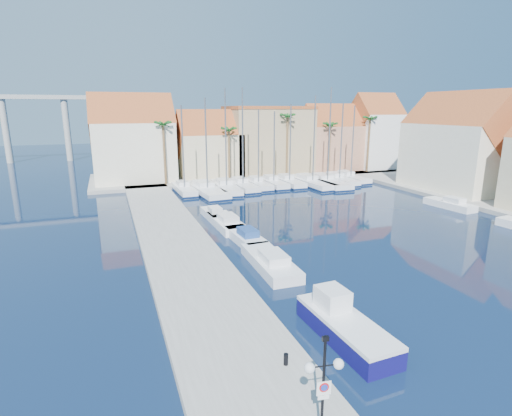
# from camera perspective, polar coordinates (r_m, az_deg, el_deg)

# --- Properties ---
(ground) EXTENTS (260.00, 260.00, 0.00)m
(ground) POSITION_cam_1_polar(r_m,az_deg,el_deg) (25.84, 15.34, -13.15)
(ground) COLOR black
(ground) RESTS_ON ground
(quay_west) EXTENTS (6.00, 77.00, 0.50)m
(quay_west) POSITION_cam_1_polar(r_m,az_deg,el_deg) (34.22, -10.98, -5.58)
(quay_west) COLOR gray
(quay_west) RESTS_ON ground
(shore_north) EXTENTS (54.00, 16.00, 0.50)m
(shore_north) POSITION_cam_1_polar(r_m,az_deg,el_deg) (71.50, -0.57, 4.90)
(shore_north) COLOR gray
(shore_north) RESTS_ON ground
(lamp_post) EXTENTS (1.36, 0.51, 4.02)m
(lamp_post) POSITION_cam_1_polar(r_m,az_deg,el_deg) (14.34, 9.68, -22.26)
(lamp_post) COLOR black
(lamp_post) RESTS_ON quay_west
(bollard) EXTENTS (0.21, 0.21, 0.53)m
(bollard) POSITION_cam_1_polar(r_m,az_deg,el_deg) (18.98, 4.29, -20.75)
(bollard) COLOR black
(bollard) RESTS_ON quay_west
(fishing_boat) EXTENTS (2.42, 6.55, 2.26)m
(fishing_boat) POSITION_cam_1_polar(r_m,az_deg,el_deg) (21.92, 12.38, -15.93)
(fishing_boat) COLOR #120E54
(fishing_boat) RESTS_ON ground
(motorboat_west_0) EXTENTS (2.52, 7.37, 1.40)m
(motorboat_west_0) POSITION_cam_1_polar(r_m,az_deg,el_deg) (30.00, 2.10, -7.65)
(motorboat_west_0) COLOR white
(motorboat_west_0) RESTS_ON ground
(motorboat_west_1) EXTENTS (2.26, 6.12, 1.40)m
(motorboat_west_1) POSITION_cam_1_polar(r_m,az_deg,el_deg) (35.55, -1.48, -4.13)
(motorboat_west_1) COLOR white
(motorboat_west_1) RESTS_ON ground
(motorboat_west_2) EXTENTS (2.39, 7.11, 1.40)m
(motorboat_west_2) POSITION_cam_1_polar(r_m,az_deg,el_deg) (40.20, -4.27, -2.01)
(motorboat_west_2) COLOR white
(motorboat_west_2) RESTS_ON ground
(motorboat_west_3) EXTENTS (1.84, 5.23, 1.40)m
(motorboat_west_3) POSITION_cam_1_polar(r_m,az_deg,el_deg) (43.35, -6.03, -0.86)
(motorboat_west_3) COLOR white
(motorboat_west_3) RESTS_ON ground
(motorboat_east_1) EXTENTS (2.56, 6.30, 1.40)m
(motorboat_east_1) POSITION_cam_1_polar(r_m,az_deg,el_deg) (53.04, 26.00, 0.53)
(motorboat_east_1) COLOR white
(motorboat_east_1) RESTS_ON ground
(sailboat_0) EXTENTS (2.42, 8.21, 12.03)m
(sailboat_0) POSITION_cam_1_polar(r_m,az_deg,el_deg) (56.93, -10.25, 2.69)
(sailboat_0) COLOR white
(sailboat_0) RESTS_ON ground
(sailboat_1) EXTENTS (4.09, 12.14, 12.98)m
(sailboat_1) POSITION_cam_1_polar(r_m,az_deg,el_deg) (56.25, -7.15, 2.62)
(sailboat_1) COLOR white
(sailboat_1) RESTS_ON ground
(sailboat_2) EXTENTS (3.41, 10.49, 14.30)m
(sailboat_2) POSITION_cam_1_polar(r_m,az_deg,el_deg) (57.66, -4.35, 3.00)
(sailboat_2) COLOR white
(sailboat_2) RESTS_ON ground
(sailboat_3) EXTENTS (2.75, 9.23, 14.45)m
(sailboat_3) POSITION_cam_1_polar(r_m,az_deg,el_deg) (58.97, -2.05, 3.31)
(sailboat_3) COLOR white
(sailboat_3) RESTS_ON ground
(sailboat_4) EXTENTS (2.20, 8.18, 11.49)m
(sailboat_4) POSITION_cam_1_polar(r_m,az_deg,el_deg) (59.96, 0.20, 3.47)
(sailboat_4) COLOR white
(sailboat_4) RESTS_ON ground
(sailboat_5) EXTENTS (2.31, 8.42, 11.21)m
(sailboat_5) POSITION_cam_1_polar(r_m,az_deg,el_deg) (61.08, 2.38, 3.64)
(sailboat_5) COLOR white
(sailboat_5) RESTS_ON ground
(sailboat_6) EXTENTS (2.31, 8.61, 12.24)m
(sailboat_6) POSITION_cam_1_polar(r_m,az_deg,el_deg) (62.05, 4.60, 3.79)
(sailboat_6) COLOR white
(sailboat_6) RESTS_ON ground
(sailboat_7) EXTENTS (3.56, 11.56, 13.46)m
(sailboat_7) POSITION_cam_1_polar(r_m,az_deg,el_deg) (62.21, 7.77, 3.70)
(sailboat_7) COLOR white
(sailboat_7) RESTS_ON ground
(sailboat_8) EXTENTS (3.46, 11.86, 14.63)m
(sailboat_8) POSITION_cam_1_polar(r_m,az_deg,el_deg) (62.99, 9.86, 3.76)
(sailboat_8) COLOR white
(sailboat_8) RESTS_ON ground
(sailboat_9) EXTENTS (2.70, 9.18, 12.37)m
(sailboat_9) POSITION_cam_1_polar(r_m,az_deg,el_deg) (65.16, 11.57, 4.03)
(sailboat_9) COLOR white
(sailboat_9) RESTS_ON ground
(sailboat_10) EXTENTS (2.91, 9.01, 12.05)m
(sailboat_10) POSITION_cam_1_polar(r_m,az_deg,el_deg) (67.26, 13.11, 4.25)
(sailboat_10) COLOR white
(sailboat_10) RESTS_ON ground
(building_0) EXTENTS (12.30, 9.00, 13.50)m
(building_0) POSITION_cam_1_polar(r_m,az_deg,el_deg) (65.72, -17.12, 9.00)
(building_0) COLOR beige
(building_0) RESTS_ON shore_north
(building_1) EXTENTS (10.30, 8.00, 11.00)m
(building_1) POSITION_cam_1_polar(r_m,az_deg,el_deg) (67.62, -6.75, 8.59)
(building_1) COLOR beige
(building_1) RESTS_ON shore_north
(building_2) EXTENTS (14.20, 10.20, 11.50)m
(building_2) POSITION_cam_1_polar(r_m,az_deg,el_deg) (71.87, 1.70, 9.77)
(building_2) COLOR tan
(building_2) RESTS_ON shore_north
(building_3) EXTENTS (10.30, 8.00, 12.00)m
(building_3) POSITION_cam_1_polar(r_m,az_deg,el_deg) (76.34, 10.48, 9.49)
(building_3) COLOR #B17B5A
(building_3) RESTS_ON shore_north
(building_4) EXTENTS (8.30, 8.00, 14.00)m
(building_4) POSITION_cam_1_polar(r_m,az_deg,el_deg) (80.43, 16.50, 10.17)
(building_4) COLOR white
(building_4) RESTS_ON shore_north
(building_6) EXTENTS (9.00, 14.30, 13.50)m
(building_6) POSITION_cam_1_polar(r_m,az_deg,el_deg) (62.73, 27.07, 7.88)
(building_6) COLOR beige
(building_6) RESTS_ON shore_east
(palm_0) EXTENTS (2.60, 2.60, 10.15)m
(palm_0) POSITION_cam_1_polar(r_m,az_deg,el_deg) (60.98, -13.16, 11.31)
(palm_0) COLOR brown
(palm_0) RESTS_ON shore_north
(palm_1) EXTENTS (2.60, 2.60, 9.15)m
(palm_1) POSITION_cam_1_polar(r_m,az_deg,el_deg) (63.11, -3.92, 10.86)
(palm_1) COLOR brown
(palm_1) RESTS_ON shore_north
(palm_2) EXTENTS (2.60, 2.60, 11.15)m
(palm_2) POSITION_cam_1_polar(r_m,az_deg,el_deg) (66.58, 4.53, 12.63)
(palm_2) COLOR brown
(palm_2) RESTS_ON shore_north
(palm_3) EXTENTS (2.60, 2.60, 9.65)m
(palm_3) POSITION_cam_1_polar(r_m,az_deg,el_deg) (70.36, 10.55, 11.37)
(palm_3) COLOR brown
(palm_3) RESTS_ON shore_north
(palm_4) EXTENTS (2.60, 2.60, 10.65)m
(palm_4) POSITION_cam_1_polar(r_m,az_deg,el_deg) (74.73, 15.98, 11.94)
(palm_4) COLOR brown
(palm_4) RESTS_ON shore_north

